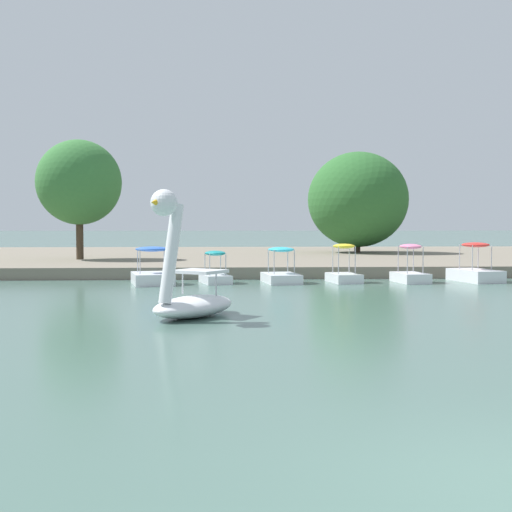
{
  "coord_description": "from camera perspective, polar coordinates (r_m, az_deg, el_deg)",
  "views": [
    {
      "loc": [
        -2.95,
        -5.49,
        2.29
      ],
      "look_at": [
        -1.67,
        17.61,
        1.25
      ],
      "focal_mm": 47.3,
      "sensor_mm": 36.0,
      "label": 1
    }
  ],
  "objects": [
    {
      "name": "pedal_boat_teal",
      "position": [
        26.86,
        -3.47,
        -1.44
      ],
      "size": [
        1.38,
        2.04,
        1.29
      ],
      "color": "white",
      "rests_on": "ground_plane"
    },
    {
      "name": "pedal_boat_cyan",
      "position": [
        26.96,
        2.13,
        -1.36
      ],
      "size": [
        1.54,
        2.38,
        1.44
      ],
      "color": "white",
      "rests_on": "ground_plane"
    },
    {
      "name": "tree_willow_overhanging",
      "position": [
        44.72,
        8.59,
        4.73
      ],
      "size": [
        8.59,
        8.86,
        6.59
      ],
      "color": "#423323",
      "rests_on": "shore_bank_far"
    },
    {
      "name": "swan_boat",
      "position": [
        16.79,
        -5.71,
        -2.79
      ],
      "size": [
        2.67,
        3.07,
        3.15
      ],
      "color": "white",
      "rests_on": "ground_plane"
    },
    {
      "name": "pedal_boat_pink",
      "position": [
        27.84,
        12.92,
        -1.26
      ],
      "size": [
        1.25,
        2.0,
        1.55
      ],
      "color": "white",
      "rests_on": "ground_plane"
    },
    {
      "name": "pedal_boat_red",
      "position": [
        29.04,
        18.04,
        -1.22
      ],
      "size": [
        1.75,
        2.61,
        1.6
      ],
      "color": "white",
      "rests_on": "ground_plane"
    },
    {
      "name": "shore_bank_far",
      "position": [
        42.52,
        0.81,
        -0.15
      ],
      "size": [
        152.26,
        27.65,
        0.51
      ],
      "primitive_type": "cube",
      "color": "slate",
      "rests_on": "ground_plane"
    },
    {
      "name": "tree_sapling_by_fence",
      "position": [
        36.6,
        -14.73,
        6.03
      ],
      "size": [
        5.83,
        5.69,
        6.26
      ],
      "color": "#423323",
      "rests_on": "shore_bank_far"
    },
    {
      "name": "pedal_boat_blue",
      "position": [
        26.62,
        -8.75,
        -1.46
      ],
      "size": [
        1.94,
        2.59,
        1.48
      ],
      "color": "white",
      "rests_on": "ground_plane"
    },
    {
      "name": "pedal_boat_yellow",
      "position": [
        27.41,
        7.44,
        -1.33
      ],
      "size": [
        1.3,
        1.91,
        1.56
      ],
      "color": "white",
      "rests_on": "ground_plane"
    }
  ]
}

